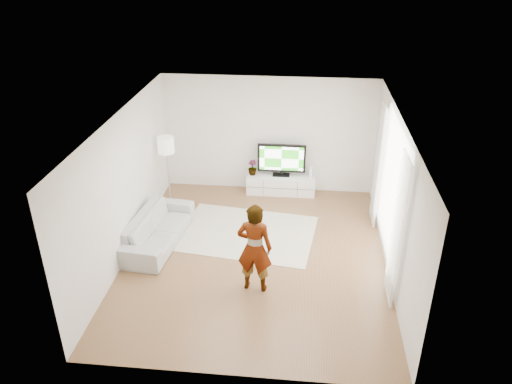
# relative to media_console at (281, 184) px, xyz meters

# --- Properties ---
(floor) EXTENTS (6.00, 6.00, 0.00)m
(floor) POSITION_rel_media_console_xyz_m (-0.33, -2.76, -0.23)
(floor) COLOR #905F41
(floor) RESTS_ON ground
(ceiling) EXTENTS (6.00, 6.00, 0.00)m
(ceiling) POSITION_rel_media_console_xyz_m (-0.33, -2.76, 2.57)
(ceiling) COLOR white
(ceiling) RESTS_ON wall_back
(wall_left) EXTENTS (0.02, 6.00, 2.80)m
(wall_left) POSITION_rel_media_console_xyz_m (-2.83, -2.76, 1.17)
(wall_left) COLOR white
(wall_left) RESTS_ON floor
(wall_right) EXTENTS (0.02, 6.00, 2.80)m
(wall_right) POSITION_rel_media_console_xyz_m (2.17, -2.76, 1.17)
(wall_right) COLOR white
(wall_right) RESTS_ON floor
(wall_back) EXTENTS (5.00, 0.02, 2.80)m
(wall_back) POSITION_rel_media_console_xyz_m (-0.33, 0.24, 1.17)
(wall_back) COLOR white
(wall_back) RESTS_ON floor
(wall_front) EXTENTS (5.00, 0.02, 2.80)m
(wall_front) POSITION_rel_media_console_xyz_m (-0.33, -5.76, 1.17)
(wall_front) COLOR white
(wall_front) RESTS_ON floor
(window) EXTENTS (0.01, 2.60, 2.50)m
(window) POSITION_rel_media_console_xyz_m (2.15, -2.46, 1.22)
(window) COLOR white
(window) RESTS_ON wall_right
(curtain_near) EXTENTS (0.04, 0.70, 2.60)m
(curtain_near) POSITION_rel_media_console_xyz_m (2.07, -3.76, 1.12)
(curtain_near) COLOR white
(curtain_near) RESTS_ON floor
(curtain_far) EXTENTS (0.04, 0.70, 2.60)m
(curtain_far) POSITION_rel_media_console_xyz_m (2.07, -1.16, 1.12)
(curtain_far) COLOR white
(curtain_far) RESTS_ON floor
(media_console) EXTENTS (1.64, 0.46, 0.46)m
(media_console) POSITION_rel_media_console_xyz_m (0.00, 0.00, 0.00)
(media_console) COLOR white
(media_console) RESTS_ON floor
(television) EXTENTS (1.14, 0.22, 0.79)m
(television) POSITION_rel_media_console_xyz_m (0.00, 0.03, 0.66)
(television) COLOR black
(television) RESTS_ON media_console
(game_console) EXTENTS (0.08, 0.18, 0.24)m
(game_console) POSITION_rel_media_console_xyz_m (0.72, -0.00, 0.35)
(game_console) COLOR white
(game_console) RESTS_ON media_console
(potted_plant) EXTENTS (0.26, 0.26, 0.37)m
(potted_plant) POSITION_rel_media_console_xyz_m (-0.69, 0.00, 0.42)
(potted_plant) COLOR #3F7238
(potted_plant) RESTS_ON media_console
(rug) EXTENTS (3.02, 2.35, 0.01)m
(rug) POSITION_rel_media_console_xyz_m (-0.61, -1.94, -0.22)
(rug) COLOR beige
(rug) RESTS_ON floor
(player) EXTENTS (0.65, 0.46, 1.68)m
(player) POSITION_rel_media_console_xyz_m (-0.25, -3.75, 0.62)
(player) COLOR #334772
(player) RESTS_ON rug
(sofa) EXTENTS (1.08, 2.25, 0.63)m
(sofa) POSITION_rel_media_console_xyz_m (-2.36, -2.46, 0.09)
(sofa) COLOR beige
(sofa) RESTS_ON floor
(floor_lamp) EXTENTS (0.37, 0.37, 1.66)m
(floor_lamp) POSITION_rel_media_console_xyz_m (-2.53, -0.82, 1.17)
(floor_lamp) COLOR silver
(floor_lamp) RESTS_ON floor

